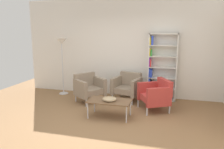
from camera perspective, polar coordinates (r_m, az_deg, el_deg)
ground_plane at (r=4.88m, az=-2.83°, el=-12.92°), size 8.32×8.32×0.00m
plaster_back_panel at (r=6.85m, az=3.52°, el=6.70°), size 6.40×0.12×2.90m
bookshelf_tall at (r=6.57m, az=12.18°, el=1.73°), size 0.80×0.30×1.90m
coffee_table_low at (r=5.22m, az=-0.65°, el=-6.89°), size 1.00×0.56×0.40m
decorative_bowl at (r=5.20m, az=-0.65°, el=-6.19°), size 0.32×0.32×0.05m
armchair_corner_red at (r=6.34m, az=-5.89°, el=-3.22°), size 0.94×0.95×0.78m
armchair_by_bookshelf at (r=5.75m, az=11.09°, el=-4.90°), size 0.91×0.93×0.78m
armchair_spare_guest at (r=6.44m, az=3.92°, el=-2.94°), size 0.84×0.80×0.78m
floor_lamp_torchiere at (r=7.07m, az=-12.60°, el=6.59°), size 0.32×0.32×1.74m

